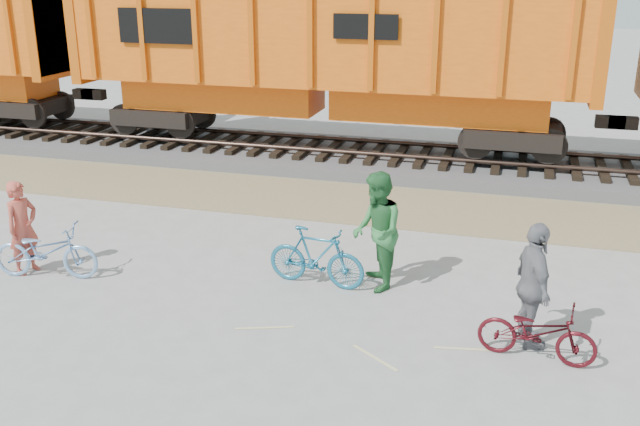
% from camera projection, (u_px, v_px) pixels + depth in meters
% --- Properties ---
extents(ground, '(120.00, 120.00, 0.00)m').
position_uv_depth(ground, '(341.00, 313.00, 11.31)').
color(ground, '#9E9E99').
rests_on(ground, ground).
extents(gravel_strip, '(120.00, 3.00, 0.02)m').
position_uv_depth(gravel_strip, '(401.00, 207.00, 16.30)').
color(gravel_strip, '#9B8860').
rests_on(gravel_strip, ground).
extents(ballast_bed, '(120.00, 4.00, 0.30)m').
position_uv_depth(ballast_bed, '(423.00, 162.00, 19.44)').
color(ballast_bed, slate).
rests_on(ballast_bed, ground).
extents(track, '(120.00, 2.60, 0.24)m').
position_uv_depth(track, '(424.00, 151.00, 19.33)').
color(track, black).
rests_on(track, ballast_bed).
extents(hopper_car_center, '(14.00, 3.13, 4.65)m').
position_uv_depth(hopper_car_center, '(327.00, 53.00, 19.22)').
color(hopper_car_center, black).
rests_on(hopper_car_center, track).
extents(bicycle_blue, '(1.95, 1.00, 0.98)m').
position_uv_depth(bicycle_blue, '(46.00, 251.00, 12.48)').
color(bicycle_blue, '#7FABDC').
rests_on(bicycle_blue, ground).
extents(bicycle_teal, '(1.78, 0.66, 1.04)m').
position_uv_depth(bicycle_teal, '(316.00, 257.00, 12.15)').
color(bicycle_teal, '#1B6584').
rests_on(bicycle_teal, ground).
extents(bicycle_maroon, '(1.66, 0.73, 0.85)m').
position_uv_depth(bicycle_maroon, '(537.00, 332.00, 9.85)').
color(bicycle_maroon, '#440C13').
rests_on(bicycle_maroon, ground).
extents(person_solo, '(0.54, 0.70, 1.70)m').
position_uv_depth(person_solo, '(23.00, 227.00, 12.59)').
color(person_solo, '#B74838').
rests_on(person_solo, ground).
extents(person_man, '(1.07, 1.20, 2.03)m').
position_uv_depth(person_man, '(377.00, 232.00, 11.91)').
color(person_man, '#2C7037').
rests_on(person_man, ground).
extents(person_woman, '(0.79, 1.19, 1.87)m').
position_uv_depth(person_woman, '(533.00, 286.00, 10.07)').
color(person_woman, slate).
rests_on(person_woman, ground).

